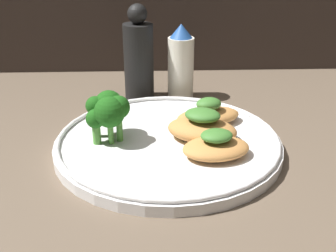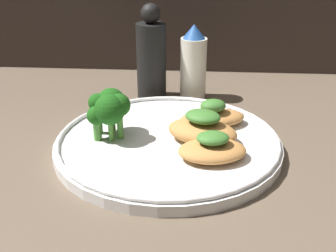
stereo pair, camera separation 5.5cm
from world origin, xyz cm
name	(u,v)px [view 1 (the left image)]	position (x,y,z in cm)	size (l,w,h in cm)	color
ground_plane	(168,152)	(0.00, 0.00, -0.50)	(180.00, 180.00, 1.00)	brown
plate	(168,142)	(0.00, 0.00, 0.99)	(29.96, 29.96, 2.00)	white
grilled_meat_front	(216,146)	(5.70, -4.59, 2.69)	(9.21, 7.16, 3.46)	#BC7F42
grilled_meat_middle	(202,129)	(4.49, -0.37, 3.08)	(10.75, 8.84, 4.28)	#BC7F42
grilled_meat_back	(208,115)	(5.95, 4.98, 2.77)	(10.37, 7.46, 3.88)	#BC7F42
broccoli_bunch	(108,110)	(-7.72, 0.34, 5.64)	(5.89, 6.48, 6.43)	#4C8E38
sauce_bottle	(181,63)	(2.91, 19.13, 6.12)	(4.41, 4.41, 12.78)	silver
pepper_grinder	(139,58)	(-4.20, 19.13, 7.17)	(5.00, 5.00, 16.04)	black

